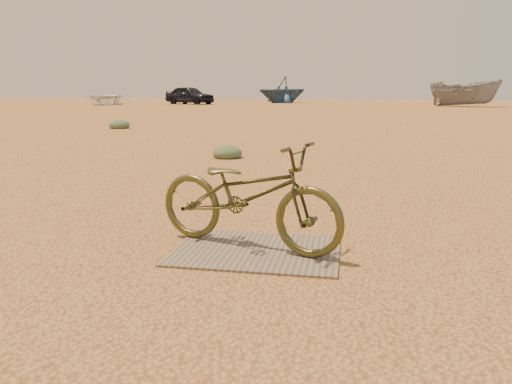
% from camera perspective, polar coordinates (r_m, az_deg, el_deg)
% --- Properties ---
extents(ground, '(120.00, 120.00, 0.00)m').
position_cam_1_polar(ground, '(4.38, -3.53, -7.33)').
color(ground, tan).
rests_on(ground, ground).
extents(plywood_board, '(1.47, 1.07, 0.02)m').
position_cam_1_polar(plywood_board, '(4.47, 0.00, -6.75)').
color(plywood_board, '#7B6851').
rests_on(plywood_board, ground).
extents(bicycle, '(1.93, 1.16, 0.96)m').
position_cam_1_polar(bicycle, '(4.44, -0.99, -0.33)').
color(bicycle, '#46441F').
rests_on(bicycle, plywood_board).
extents(car, '(4.91, 3.48, 1.55)m').
position_cam_1_polar(car, '(44.78, -7.60, 10.92)').
color(car, black).
rests_on(car, ground).
extents(boat_near_left, '(5.65, 6.70, 1.18)m').
position_cam_1_polar(boat_near_left, '(45.29, -16.96, 10.29)').
color(boat_near_left, silver).
rests_on(boat_near_left, ground).
extents(boat_far_left, '(6.25, 6.10, 2.50)m').
position_cam_1_polar(boat_far_left, '(48.22, 3.01, 11.63)').
color(boat_far_left, '#2F4A6D').
rests_on(boat_far_left, ground).
extents(boat_mid_right, '(5.54, 4.01, 2.01)m').
position_cam_1_polar(boat_mid_right, '(41.84, 22.69, 10.38)').
color(boat_mid_right, slate).
rests_on(boat_mid_right, ground).
extents(kale_a, '(0.62, 0.62, 0.34)m').
position_cam_1_polar(kale_a, '(10.45, -3.28, 3.94)').
color(kale_a, '#5C714E').
rests_on(kale_a, ground).
extents(kale_c, '(0.73, 0.73, 0.40)m').
position_cam_1_polar(kale_c, '(18.67, -15.33, 7.03)').
color(kale_c, '#5C714E').
rests_on(kale_c, ground).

